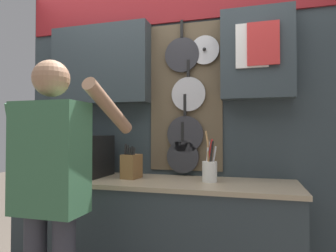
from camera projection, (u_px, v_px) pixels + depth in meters
The scene contains 6 objects.
base_cabinet_counter at pixel (154, 243), 2.15m from camera, with size 1.99×0.61×0.90m.
back_wall_unit at pixel (163, 101), 2.44m from camera, with size 2.56×0.23×2.51m.
microwave at pixel (75, 156), 2.36m from camera, with size 0.51×0.36×0.32m.
knife_block at pixel (131, 166), 2.23m from camera, with size 0.13×0.16×0.26m.
utensil_crock at pixel (210, 169), 2.07m from camera, with size 0.10×0.10×0.35m.
person at pixel (51, 182), 1.62m from camera, with size 0.54×0.61×1.63m.
Camera 1 is at (0.70, -2.05, 1.23)m, focal length 32.00 mm.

